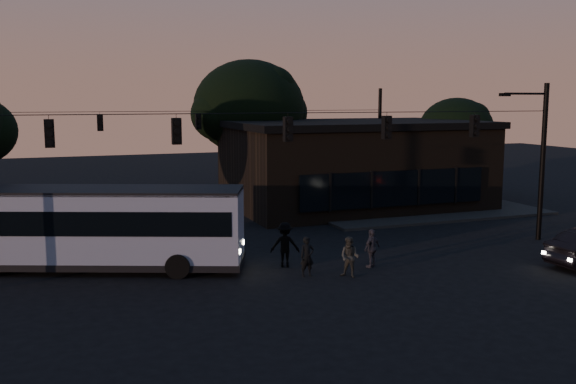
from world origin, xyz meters
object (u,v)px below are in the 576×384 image
object	(u,v)px
pedestrian_a	(307,257)
pedestrian_c	(372,248)
pedestrian_d	(285,245)
bus	(96,224)
building	(354,164)
pedestrian_b	(350,257)

from	to	relation	value
pedestrian_a	pedestrian_c	size ratio (longest dim) A/B	0.98
pedestrian_c	pedestrian_d	distance (m)	3.52
bus	pedestrian_d	xyz separation A→B (m)	(7.15, -2.28, -0.92)
building	bus	world-z (taller)	building
pedestrian_a	pedestrian_c	world-z (taller)	pedestrian_c
building	pedestrian_c	bearing A→B (deg)	-113.74
bus	pedestrian_d	distance (m)	7.56
bus	pedestrian_b	world-z (taller)	bus
bus	pedestrian_a	size ratio (longest dim) A/B	7.61
bus	pedestrian_a	world-z (taller)	bus
pedestrian_a	pedestrian_b	distance (m)	1.62
pedestrian_c	pedestrian_d	bearing A→B (deg)	-46.66
building	pedestrian_b	size ratio (longest dim) A/B	9.85
pedestrian_a	pedestrian_c	bearing A→B (deg)	4.77
building	pedestrian_d	size ratio (longest dim) A/B	8.43
pedestrian_b	pedestrian_d	bearing A→B (deg)	175.11
building	pedestrian_d	bearing A→B (deg)	-126.89
building	bus	size ratio (longest dim) A/B	1.31
bus	pedestrian_b	distance (m)	10.09
pedestrian_b	bus	bearing A→B (deg)	-159.60
pedestrian_a	pedestrian_b	bearing A→B (deg)	-25.69
pedestrian_b	pedestrian_d	distance (m)	2.92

